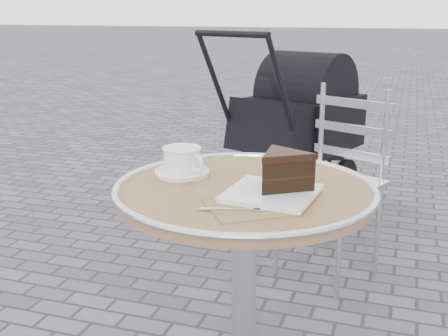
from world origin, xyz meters
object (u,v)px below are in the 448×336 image
(cafe_table, at_px, (244,242))
(cake_plate_set, at_px, (280,176))
(cappuccino_set, at_px, (183,163))
(baby_stroller, at_px, (295,131))
(bistro_chair, at_px, (342,160))

(cafe_table, xyz_separation_m, cake_plate_set, (0.11, -0.05, 0.22))
(cappuccino_set, relative_size, cake_plate_set, 0.52)
(cappuccino_set, distance_m, baby_stroller, 1.85)
(baby_stroller, bearing_deg, cafe_table, -63.38)
(cappuccino_set, distance_m, cake_plate_set, 0.33)
(bistro_chair, bearing_deg, cappuccino_set, -83.53)
(cafe_table, bearing_deg, baby_stroller, 97.01)
(cappuccino_set, relative_size, bistro_chair, 0.20)
(cake_plate_set, height_order, baby_stroller, baby_stroller)
(bistro_chair, height_order, baby_stroller, baby_stroller)
(cafe_table, height_order, bistro_chair, bistro_chair)
(cafe_table, distance_m, cake_plate_set, 0.25)
(cafe_table, relative_size, cappuccino_set, 4.17)
(cake_plate_set, height_order, bistro_chair, bistro_chair)
(baby_stroller, bearing_deg, bistro_chair, -45.03)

